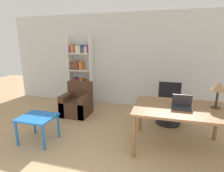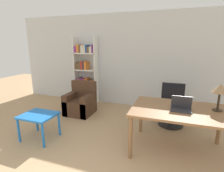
% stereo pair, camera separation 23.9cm
% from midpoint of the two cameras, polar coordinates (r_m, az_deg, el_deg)
% --- Properties ---
extents(wall_back, '(8.00, 0.06, 2.70)m').
position_cam_midpoint_polar(wall_back, '(5.16, 10.33, 7.96)').
color(wall_back, silver).
rests_on(wall_back, ground_plane).
extents(desk, '(1.57, 1.07, 0.77)m').
position_cam_midpoint_polar(desk, '(3.22, 23.22, -8.44)').
color(desk, olive).
rests_on(desk, ground_plane).
extents(laptop, '(0.32, 0.23, 0.23)m').
position_cam_midpoint_polar(laptop, '(3.13, 23.72, -6.37)').
color(laptop, '#2D2D33').
rests_on(laptop, desk).
extents(table_lamp, '(0.26, 0.26, 0.45)m').
position_cam_midpoint_polar(table_lamp, '(3.32, 33.67, -0.96)').
color(table_lamp, '#2D2319').
rests_on(table_lamp, desk).
extents(office_chair, '(0.56, 0.56, 0.94)m').
position_cam_midpoint_polar(office_chair, '(4.33, 20.45, -6.44)').
color(office_chair, black).
rests_on(office_chair, ground_plane).
extents(side_table_blue, '(0.64, 0.54, 0.51)m').
position_cam_midpoint_polar(side_table_blue, '(3.68, -21.11, -9.75)').
color(side_table_blue, blue).
rests_on(side_table_blue, ground_plane).
extents(armchair, '(0.69, 0.67, 0.85)m').
position_cam_midpoint_polar(armchair, '(4.77, -8.82, -5.54)').
color(armchair, '#472D1E').
rests_on(armchair, ground_plane).
extents(bookshelf, '(0.74, 0.28, 2.05)m').
position_cam_midpoint_polar(bookshelf, '(5.56, -7.51, 3.93)').
color(bookshelf, white).
rests_on(bookshelf, ground_plane).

